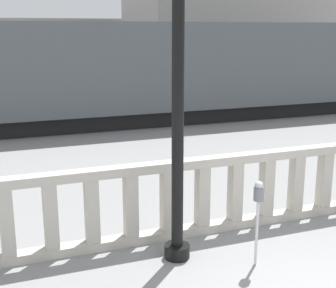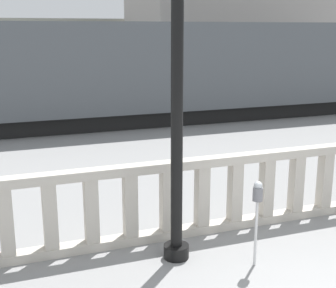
% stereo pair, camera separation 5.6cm
% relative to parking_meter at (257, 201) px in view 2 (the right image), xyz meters
% --- Properties ---
extents(balustrade, '(14.01, 0.24, 1.28)m').
position_rel_parking_meter_xyz_m(balustrade, '(0.34, 1.27, -0.33)').
color(balustrade, '#BCB5A8').
rests_on(balustrade, ground).
extents(parking_meter, '(0.14, 0.14, 1.26)m').
position_rel_parking_meter_xyz_m(parking_meter, '(0.00, 0.00, 0.00)').
color(parking_meter, silver).
rests_on(parking_meter, ground).
extents(train_near, '(22.19, 2.69, 4.11)m').
position_rel_parking_meter_xyz_m(train_near, '(3.19, 10.58, 0.88)').
color(train_near, black).
rests_on(train_near, ground).
extents(train_far, '(24.57, 2.64, 4.57)m').
position_rel_parking_meter_xyz_m(train_far, '(0.25, 28.62, 1.11)').
color(train_far, black).
rests_on(train_far, ground).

